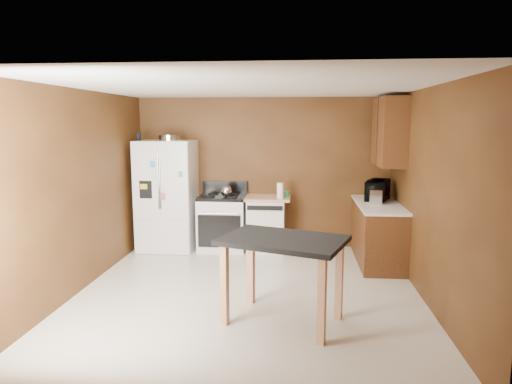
# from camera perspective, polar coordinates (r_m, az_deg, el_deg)

# --- Properties ---
(floor) EXTENTS (4.50, 4.50, 0.00)m
(floor) POSITION_cam_1_polar(r_m,az_deg,el_deg) (5.79, -0.95, -12.46)
(floor) COLOR silver
(floor) RESTS_ON ground
(ceiling) EXTENTS (4.50, 4.50, 0.00)m
(ceiling) POSITION_cam_1_polar(r_m,az_deg,el_deg) (5.42, -1.02, 13.02)
(ceiling) COLOR white
(ceiling) RESTS_ON ground
(wall_back) EXTENTS (4.20, 0.00, 4.20)m
(wall_back) POSITION_cam_1_polar(r_m,az_deg,el_deg) (7.69, 0.86, 2.43)
(wall_back) COLOR brown
(wall_back) RESTS_ON ground
(wall_front) EXTENTS (4.20, 0.00, 4.20)m
(wall_front) POSITION_cam_1_polar(r_m,az_deg,el_deg) (3.29, -5.31, -6.23)
(wall_front) COLOR brown
(wall_front) RESTS_ON ground
(wall_left) EXTENTS (0.00, 4.50, 4.50)m
(wall_left) POSITION_cam_1_polar(r_m,az_deg,el_deg) (6.07, -21.11, 0.14)
(wall_left) COLOR brown
(wall_left) RESTS_ON ground
(wall_right) EXTENTS (0.00, 4.50, 4.50)m
(wall_right) POSITION_cam_1_polar(r_m,az_deg,el_deg) (5.64, 20.74, -0.45)
(wall_right) COLOR brown
(wall_right) RESTS_ON ground
(roasting_pan) EXTENTS (0.36, 0.36, 0.09)m
(roasting_pan) POSITION_cam_1_polar(r_m,az_deg,el_deg) (7.54, -10.72, 6.69)
(roasting_pan) COLOR silver
(roasting_pan) RESTS_ON refrigerator
(pen_cup) EXTENTS (0.09, 0.09, 0.13)m
(pen_cup) POSITION_cam_1_polar(r_m,az_deg,el_deg) (7.54, -14.48, 6.72)
(pen_cup) COLOR black
(pen_cup) RESTS_ON refrigerator
(kettle) EXTENTS (0.18, 0.18, 0.18)m
(kettle) POSITION_cam_1_polar(r_m,az_deg,el_deg) (7.37, -3.73, 0.11)
(kettle) COLOR silver
(kettle) RESTS_ON gas_range
(paper_towel) EXTENTS (0.12, 0.12, 0.25)m
(paper_towel) POSITION_cam_1_polar(r_m,az_deg,el_deg) (7.25, 3.04, 0.15)
(paper_towel) COLOR white
(paper_towel) RESTS_ON dishwasher
(green_canister) EXTENTS (0.12, 0.12, 0.10)m
(green_canister) POSITION_cam_1_polar(r_m,az_deg,el_deg) (7.44, 3.84, -0.21)
(green_canister) COLOR #3B9957
(green_canister) RESTS_ON dishwasher
(toaster) EXTENTS (0.23, 0.32, 0.21)m
(toaster) POSITION_cam_1_polar(r_m,az_deg,el_deg) (7.01, 14.81, -0.48)
(toaster) COLOR silver
(toaster) RESTS_ON right_cabinets
(microwave) EXTENTS (0.52, 0.61, 0.28)m
(microwave) POSITION_cam_1_polar(r_m,az_deg,el_deg) (7.28, 14.96, 0.13)
(microwave) COLOR black
(microwave) RESTS_ON right_cabinets
(refrigerator) EXTENTS (0.90, 0.80, 1.80)m
(refrigerator) POSITION_cam_1_polar(r_m,az_deg,el_deg) (7.64, -11.05, -0.42)
(refrigerator) COLOR white
(refrigerator) RESTS_ON ground
(gas_range) EXTENTS (0.76, 0.68, 1.10)m
(gas_range) POSITION_cam_1_polar(r_m,az_deg,el_deg) (7.58, -4.19, -3.73)
(gas_range) COLOR white
(gas_range) RESTS_ON ground
(dishwasher) EXTENTS (0.78, 0.63, 0.89)m
(dishwasher) POSITION_cam_1_polar(r_m,az_deg,el_deg) (7.52, 1.27, -3.88)
(dishwasher) COLOR white
(dishwasher) RESTS_ON ground
(right_cabinets) EXTENTS (0.63, 1.58, 2.45)m
(right_cabinets) POSITION_cam_1_polar(r_m,az_deg,el_deg) (7.06, 15.39, -1.25)
(right_cabinets) COLOR brown
(right_cabinets) RESTS_ON ground
(island) EXTENTS (1.44, 1.19, 0.91)m
(island) POSITION_cam_1_polar(r_m,az_deg,el_deg) (4.78, 3.40, -7.38)
(island) COLOR black
(island) RESTS_ON ground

